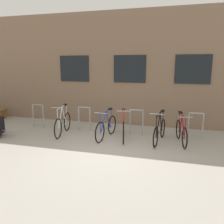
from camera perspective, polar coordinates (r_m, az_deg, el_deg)
ground_plane at (r=6.86m, az=-1.29°, el=-9.70°), size 42.00×42.00×0.00m
storefront_building at (r=13.18m, az=7.60°, el=10.65°), size 28.00×7.50×4.58m
bike_rack at (r=8.57m, az=-0.60°, el=-1.54°), size 6.51×0.05×0.92m
bicycle_red at (r=7.91m, az=2.84°, el=-3.74°), size 0.51×1.67×1.08m
bicycle_maroon at (r=7.82m, az=16.61°, el=-4.65°), size 0.47×1.60×0.99m
bicycle_silver at (r=8.62m, az=-11.95°, el=-2.73°), size 0.44×1.71×1.09m
bicycle_black at (r=7.77m, az=11.55°, el=-4.46°), size 0.44×1.73×1.05m
bicycle_blue at (r=8.01m, az=-1.40°, el=-3.68°), size 0.44×1.71×1.00m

